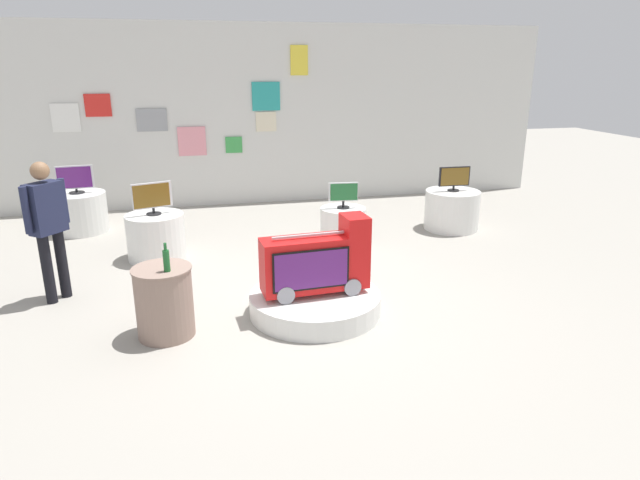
# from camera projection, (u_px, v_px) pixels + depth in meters

# --- Properties ---
(ground_plane) EXTENTS (30.00, 30.00, 0.00)m
(ground_plane) POSITION_uv_depth(u_px,v_px,m) (300.00, 302.00, 6.36)
(ground_plane) COLOR #9E998E
(back_wall_display) EXTENTS (11.89, 0.13, 3.35)m
(back_wall_display) POSITION_uv_depth(u_px,v_px,m) (247.00, 116.00, 10.41)
(back_wall_display) COLOR silver
(back_wall_display) RESTS_ON ground
(main_display_pedestal) EXTENTS (1.44, 1.44, 0.23)m
(main_display_pedestal) POSITION_uv_depth(u_px,v_px,m) (315.00, 303.00, 6.07)
(main_display_pedestal) COLOR silver
(main_display_pedestal) RESTS_ON ground
(novelty_firetruck_tv) EXTENTS (1.18, 0.46, 0.85)m
(novelty_firetruck_tv) POSITION_uv_depth(u_px,v_px,m) (317.00, 263.00, 5.93)
(novelty_firetruck_tv) COLOR gray
(novelty_firetruck_tv) RESTS_ON main_display_pedestal
(display_pedestal_left_rear) EXTENTS (0.86, 0.86, 0.64)m
(display_pedestal_left_rear) POSITION_uv_depth(u_px,v_px,m) (80.00, 212.00, 8.94)
(display_pedestal_left_rear) COLOR silver
(display_pedestal_left_rear) RESTS_ON ground
(tv_on_left_rear) EXTENTS (0.56, 0.24, 0.44)m
(tv_on_left_rear) POSITION_uv_depth(u_px,v_px,m) (75.00, 179.00, 8.77)
(tv_on_left_rear) COLOR black
(tv_on_left_rear) RESTS_ON display_pedestal_left_rear
(display_pedestal_center_rear) EXTENTS (0.66, 0.66, 0.64)m
(display_pedestal_center_rear) POSITION_uv_depth(u_px,v_px,m) (343.00, 229.00, 8.03)
(display_pedestal_center_rear) COLOR silver
(display_pedestal_center_rear) RESTS_ON ground
(tv_on_center_rear) EXTENTS (0.43, 0.18, 0.37)m
(tv_on_center_rear) POSITION_uv_depth(u_px,v_px,m) (343.00, 194.00, 7.87)
(tv_on_center_rear) COLOR black
(tv_on_center_rear) RESTS_ON display_pedestal_center_rear
(display_pedestal_right_rear) EXTENTS (0.80, 0.80, 0.64)m
(display_pedestal_right_rear) POSITION_uv_depth(u_px,v_px,m) (156.00, 237.00, 7.70)
(display_pedestal_right_rear) COLOR silver
(display_pedestal_right_rear) RESTS_ON ground
(tv_on_right_rear) EXTENTS (0.52, 0.20, 0.45)m
(tv_on_right_rear) POSITION_uv_depth(u_px,v_px,m) (152.00, 197.00, 7.52)
(tv_on_right_rear) COLOR black
(tv_on_right_rear) RESTS_ON display_pedestal_right_rear
(display_pedestal_far_right) EXTENTS (0.89, 0.89, 0.64)m
(display_pedestal_far_right) POSITION_uv_depth(u_px,v_px,m) (452.00, 210.00, 9.09)
(display_pedestal_far_right) COLOR silver
(display_pedestal_far_right) RESTS_ON ground
(tv_on_far_right) EXTENTS (0.52, 0.19, 0.40)m
(tv_on_far_right) POSITION_uv_depth(u_px,v_px,m) (454.00, 178.00, 8.92)
(tv_on_far_right) COLOR black
(tv_on_far_right) RESTS_ON display_pedestal_far_right
(side_table_round) EXTENTS (0.59, 0.59, 0.73)m
(side_table_round) POSITION_uv_depth(u_px,v_px,m) (164.00, 301.00, 5.49)
(side_table_round) COLOR gray
(side_table_round) RESTS_ON ground
(bottle_on_side_table) EXTENTS (0.06, 0.06, 0.29)m
(bottle_on_side_table) POSITION_uv_depth(u_px,v_px,m) (166.00, 260.00, 5.26)
(bottle_on_side_table) COLOR #195926
(bottle_on_side_table) RESTS_ON side_table_round
(shopper_browsing_near_truck) EXTENTS (0.39, 0.45, 1.62)m
(shopper_browsing_near_truck) POSITION_uv_depth(u_px,v_px,m) (48.00, 221.00, 6.15)
(shopper_browsing_near_truck) COLOR black
(shopper_browsing_near_truck) RESTS_ON ground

